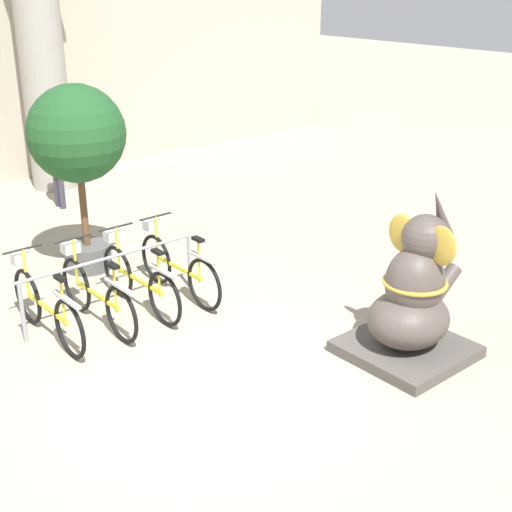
{
  "coord_description": "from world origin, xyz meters",
  "views": [
    {
      "loc": [
        -3.96,
        -5.3,
        4.02
      ],
      "look_at": [
        0.86,
        0.37,
        1.0
      ],
      "focal_mm": 50.0,
      "sensor_mm": 36.0,
      "label": 1
    }
  ],
  "objects_px": {
    "bicycle_3": "(177,266)",
    "person_pedestrian": "(55,153)",
    "bicycle_0": "(46,306)",
    "potted_tree": "(77,142)",
    "bicycle_1": "(96,293)",
    "elephant_statue": "(413,301)",
    "bicycle_2": "(138,279)"
  },
  "relations": [
    {
      "from": "potted_tree",
      "to": "bicycle_1",
      "type": "bearing_deg",
      "value": -114.58
    },
    {
      "from": "bicycle_1",
      "to": "person_pedestrian",
      "type": "height_order",
      "value": "person_pedestrian"
    },
    {
      "from": "elephant_statue",
      "to": "person_pedestrian",
      "type": "relative_size",
      "value": 1.13
    },
    {
      "from": "bicycle_3",
      "to": "potted_tree",
      "type": "relative_size",
      "value": 0.68
    },
    {
      "from": "bicycle_2",
      "to": "person_pedestrian",
      "type": "height_order",
      "value": "person_pedestrian"
    },
    {
      "from": "bicycle_1",
      "to": "bicycle_3",
      "type": "relative_size",
      "value": 1.0
    },
    {
      "from": "person_pedestrian",
      "to": "bicycle_1",
      "type": "bearing_deg",
      "value": -110.88
    },
    {
      "from": "person_pedestrian",
      "to": "potted_tree",
      "type": "distance_m",
      "value": 3.13
    },
    {
      "from": "bicycle_2",
      "to": "elephant_statue",
      "type": "bearing_deg",
      "value": -59.64
    },
    {
      "from": "bicycle_0",
      "to": "bicycle_3",
      "type": "height_order",
      "value": "same"
    },
    {
      "from": "bicycle_3",
      "to": "person_pedestrian",
      "type": "relative_size",
      "value": 1.07
    },
    {
      "from": "elephant_statue",
      "to": "potted_tree",
      "type": "xyz_separation_m",
      "value": [
        -1.56,
        4.53,
        1.2
      ]
    },
    {
      "from": "bicycle_0",
      "to": "potted_tree",
      "type": "distance_m",
      "value": 2.53
    },
    {
      "from": "bicycle_1",
      "to": "bicycle_2",
      "type": "xyz_separation_m",
      "value": [
        0.61,
        0.03,
        0.0
      ]
    },
    {
      "from": "bicycle_1",
      "to": "elephant_statue",
      "type": "relative_size",
      "value": 0.94
    },
    {
      "from": "elephant_statue",
      "to": "person_pedestrian",
      "type": "height_order",
      "value": "elephant_statue"
    },
    {
      "from": "bicycle_2",
      "to": "person_pedestrian",
      "type": "xyz_separation_m",
      "value": [
        1.11,
        4.47,
        0.59
      ]
    },
    {
      "from": "bicycle_3",
      "to": "potted_tree",
      "type": "bearing_deg",
      "value": 106.32
    },
    {
      "from": "bicycle_3",
      "to": "elephant_statue",
      "type": "height_order",
      "value": "elephant_statue"
    },
    {
      "from": "bicycle_0",
      "to": "bicycle_2",
      "type": "height_order",
      "value": "same"
    },
    {
      "from": "bicycle_0",
      "to": "potted_tree",
      "type": "xyz_separation_m",
      "value": [
        1.36,
        1.58,
        1.43
      ]
    },
    {
      "from": "bicycle_2",
      "to": "bicycle_3",
      "type": "distance_m",
      "value": 0.61
    },
    {
      "from": "person_pedestrian",
      "to": "potted_tree",
      "type": "xyz_separation_m",
      "value": [
        -0.97,
        -2.86,
        0.84
      ]
    },
    {
      "from": "bicycle_0",
      "to": "elephant_statue",
      "type": "bearing_deg",
      "value": -45.22
    },
    {
      "from": "bicycle_3",
      "to": "potted_tree",
      "type": "distance_m",
      "value": 2.19
    },
    {
      "from": "bicycle_0",
      "to": "person_pedestrian",
      "type": "relative_size",
      "value": 1.07
    },
    {
      "from": "bicycle_2",
      "to": "potted_tree",
      "type": "xyz_separation_m",
      "value": [
        0.14,
        1.62,
        1.43
      ]
    },
    {
      "from": "bicycle_3",
      "to": "elephant_statue",
      "type": "distance_m",
      "value": 3.15
    },
    {
      "from": "bicycle_0",
      "to": "person_pedestrian",
      "type": "distance_m",
      "value": 5.05
    },
    {
      "from": "person_pedestrian",
      "to": "elephant_statue",
      "type": "bearing_deg",
      "value": -85.38
    },
    {
      "from": "elephant_statue",
      "to": "person_pedestrian",
      "type": "xyz_separation_m",
      "value": [
        -0.6,
        7.39,
        0.36
      ]
    },
    {
      "from": "bicycle_1",
      "to": "bicycle_3",
      "type": "distance_m",
      "value": 1.22
    }
  ]
}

